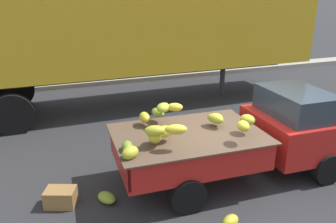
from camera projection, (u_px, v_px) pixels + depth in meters
name	position (u px, v px, depth m)	size (l,w,h in m)	color
ground	(235.00, 176.00, 6.86)	(220.00, 220.00, 0.00)	#28282B
curb_strip	(134.00, 78.00, 14.09)	(80.00, 0.80, 0.16)	gray
pickup_truck	(275.00, 130.00, 6.87)	(4.99, 2.01, 1.70)	#B21E19
semi_trailer	(129.00, 26.00, 10.28)	(12.03, 2.75, 3.95)	gold
fallen_banana_bunch_near_tailgate	(107.00, 198.00, 6.00)	(0.38, 0.26, 0.18)	olive
fallen_banana_bunch_by_wheel	(230.00, 222.00, 5.37)	(0.35, 0.21, 0.21)	gold
produce_crate	(61.00, 197.00, 5.91)	(0.52, 0.36, 0.32)	olive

